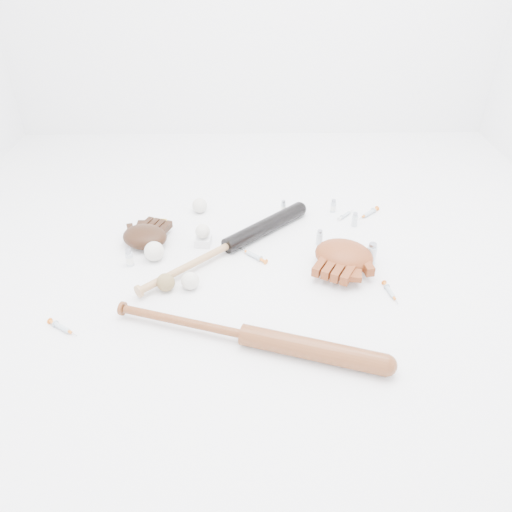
{
  "coord_description": "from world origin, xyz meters",
  "views": [
    {
      "loc": [
        -0.03,
        -1.68,
        1.2
      ],
      "look_at": [
        -0.01,
        -0.02,
        0.06
      ],
      "focal_mm": 35.0,
      "sensor_mm": 36.0,
      "label": 1
    }
  ],
  "objects_px": {
    "bat_dark": "(228,245)",
    "bat_wood": "(245,335)",
    "pedestal": "(203,241)",
    "glove_dark": "(145,236)"
  },
  "relations": [
    {
      "from": "bat_dark",
      "to": "glove_dark",
      "type": "relative_size",
      "value": 4.06
    },
    {
      "from": "bat_wood",
      "to": "pedestal",
      "type": "relative_size",
      "value": 14.86
    },
    {
      "from": "bat_dark",
      "to": "bat_wood",
      "type": "height_order",
      "value": "bat_wood"
    },
    {
      "from": "glove_dark",
      "to": "bat_wood",
      "type": "bearing_deg",
      "value": -33.25
    },
    {
      "from": "bat_dark",
      "to": "pedestal",
      "type": "height_order",
      "value": "bat_dark"
    },
    {
      "from": "pedestal",
      "to": "bat_dark",
      "type": "bearing_deg",
      "value": -28.83
    },
    {
      "from": "bat_dark",
      "to": "pedestal",
      "type": "distance_m",
      "value": 0.13
    },
    {
      "from": "bat_dark",
      "to": "bat_wood",
      "type": "relative_size",
      "value": 0.97
    },
    {
      "from": "pedestal",
      "to": "glove_dark",
      "type": "bearing_deg",
      "value": 179.08
    },
    {
      "from": "bat_wood",
      "to": "glove_dark",
      "type": "relative_size",
      "value": 4.17
    }
  ]
}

